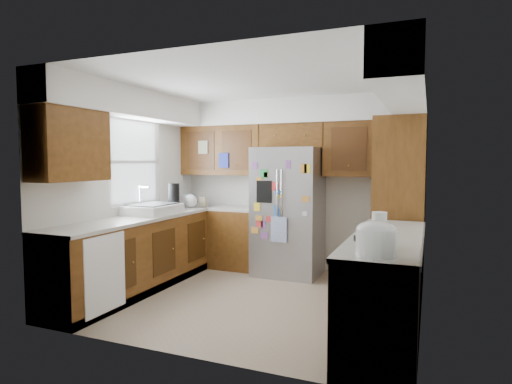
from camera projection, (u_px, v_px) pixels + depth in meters
floor at (256, 299)px, 5.00m from camera, size 3.60×3.60×0.00m
room_shell at (259, 144)px, 5.25m from camera, size 3.64×3.24×2.52m
left_counter_run at (159, 253)px, 5.51m from camera, size 1.36×3.20×0.92m
right_counter_run at (386, 289)px, 3.97m from camera, size 0.63×2.25×0.92m
pantry at (400, 203)px, 5.43m from camera, size 0.60×0.90×2.15m
fridge at (288, 211)px, 6.05m from camera, size 0.90×0.79×1.80m
bridge_cabinet at (293, 136)px, 6.19m from camera, size 0.96×0.34×0.35m
fridge_top_items at (288, 115)px, 6.14m from camera, size 0.65×0.30×0.29m
sink_assembly at (153, 209)px, 5.59m from camera, size 0.52×0.70×0.37m
left_counter_clutter at (183, 200)px, 6.23m from camera, size 0.36×0.84×0.38m
rice_cooker at (376, 237)px, 3.09m from camera, size 0.30×0.29×0.26m
paper_towel at (379, 228)px, 3.50m from camera, size 0.12×0.12×0.27m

